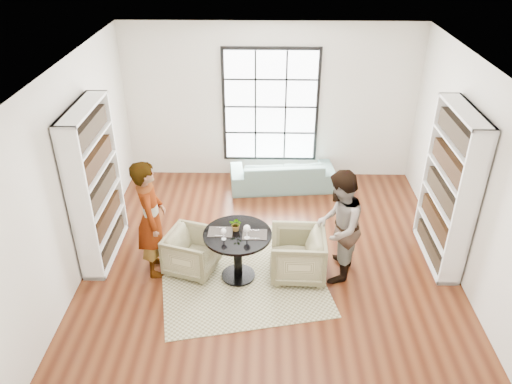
{
  "coord_description": "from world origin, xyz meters",
  "views": [
    {
      "loc": [
        -0.09,
        -5.98,
        4.74
      ],
      "look_at": [
        -0.22,
        0.4,
        1.06
      ],
      "focal_mm": 35.0,
      "sensor_mm": 36.0,
      "label": 1
    }
  ],
  "objects_px": {
    "armchair_left": "(192,252)",
    "flower_centerpiece": "(236,224)",
    "person_left": "(151,219)",
    "wine_glass_right": "(247,229)",
    "armchair_right": "(297,255)",
    "sofa": "(282,174)",
    "person_right": "(338,227)",
    "wine_glass_left": "(224,232)",
    "pedestal_table": "(238,246)"
  },
  "relations": [
    {
      "from": "pedestal_table",
      "to": "wine_glass_right",
      "type": "height_order",
      "value": "wine_glass_right"
    },
    {
      "from": "armchair_right",
      "to": "sofa",
      "type": "bearing_deg",
      "value": -175.06
    },
    {
      "from": "sofa",
      "to": "person_right",
      "type": "xyz_separation_m",
      "value": [
        0.7,
        -2.64,
        0.56
      ]
    },
    {
      "from": "wine_glass_left",
      "to": "person_right",
      "type": "bearing_deg",
      "value": 7.78
    },
    {
      "from": "armchair_left",
      "to": "wine_glass_left",
      "type": "distance_m",
      "value": 0.82
    },
    {
      "from": "person_left",
      "to": "wine_glass_right",
      "type": "xyz_separation_m",
      "value": [
        1.37,
        -0.27,
        0.02
      ]
    },
    {
      "from": "person_left",
      "to": "person_right",
      "type": "relative_size",
      "value": 1.06
    },
    {
      "from": "armchair_left",
      "to": "person_left",
      "type": "height_order",
      "value": "person_left"
    },
    {
      "from": "person_right",
      "to": "wine_glass_left",
      "type": "relative_size",
      "value": 9.62
    },
    {
      "from": "armchair_right",
      "to": "wine_glass_right",
      "type": "distance_m",
      "value": 0.93
    },
    {
      "from": "armchair_right",
      "to": "flower_centerpiece",
      "type": "bearing_deg",
      "value": -88.79
    },
    {
      "from": "pedestal_table",
      "to": "sofa",
      "type": "bearing_deg",
      "value": 75.4
    },
    {
      "from": "pedestal_table",
      "to": "person_right",
      "type": "distance_m",
      "value": 1.44
    },
    {
      "from": "sofa",
      "to": "armchair_left",
      "type": "distance_m",
      "value": 2.91
    },
    {
      "from": "person_right",
      "to": "wine_glass_right",
      "type": "xyz_separation_m",
      "value": [
        -1.27,
        -0.18,
        0.07
      ]
    },
    {
      "from": "pedestal_table",
      "to": "person_right",
      "type": "height_order",
      "value": "person_right"
    },
    {
      "from": "person_right",
      "to": "wine_glass_right",
      "type": "distance_m",
      "value": 1.28
    },
    {
      "from": "person_left",
      "to": "wine_glass_right",
      "type": "relative_size",
      "value": 8.43
    },
    {
      "from": "armchair_right",
      "to": "wine_glass_left",
      "type": "relative_size",
      "value": 4.46
    },
    {
      "from": "wine_glass_left",
      "to": "wine_glass_right",
      "type": "distance_m",
      "value": 0.32
    },
    {
      "from": "pedestal_table",
      "to": "flower_centerpiece",
      "type": "height_order",
      "value": "flower_centerpiece"
    },
    {
      "from": "armchair_left",
      "to": "armchair_right",
      "type": "bearing_deg",
      "value": -75.74
    },
    {
      "from": "pedestal_table",
      "to": "wine_glass_left",
      "type": "relative_size",
      "value": 5.45
    },
    {
      "from": "sofa",
      "to": "armchair_left",
      "type": "relative_size",
      "value": 2.77
    },
    {
      "from": "person_left",
      "to": "flower_centerpiece",
      "type": "bearing_deg",
      "value": -104.12
    },
    {
      "from": "flower_centerpiece",
      "to": "armchair_left",
      "type": "bearing_deg",
      "value": 173.53
    },
    {
      "from": "pedestal_table",
      "to": "person_right",
      "type": "relative_size",
      "value": 0.57
    },
    {
      "from": "pedestal_table",
      "to": "armchair_left",
      "type": "bearing_deg",
      "value": 167.17
    },
    {
      "from": "pedestal_table",
      "to": "wine_glass_left",
      "type": "height_order",
      "value": "wine_glass_left"
    },
    {
      "from": "person_right",
      "to": "armchair_right",
      "type": "bearing_deg",
      "value": -73.3
    },
    {
      "from": "armchair_right",
      "to": "person_right",
      "type": "relative_size",
      "value": 0.46
    },
    {
      "from": "wine_glass_right",
      "to": "flower_centerpiece",
      "type": "relative_size",
      "value": 1.08
    },
    {
      "from": "sofa",
      "to": "person_right",
      "type": "height_order",
      "value": "person_right"
    },
    {
      "from": "sofa",
      "to": "wine_glass_left",
      "type": "distance_m",
      "value": 3.05
    },
    {
      "from": "wine_glass_right",
      "to": "sofa",
      "type": "bearing_deg",
      "value": 78.6
    },
    {
      "from": "person_left",
      "to": "wine_glass_right",
      "type": "bearing_deg",
      "value": -111.59
    },
    {
      "from": "sofa",
      "to": "armchair_right",
      "type": "distance_m",
      "value": 2.64
    },
    {
      "from": "pedestal_table",
      "to": "flower_centerpiece",
      "type": "xyz_separation_m",
      "value": [
        -0.02,
        0.08,
        0.31
      ]
    },
    {
      "from": "person_right",
      "to": "flower_centerpiece",
      "type": "relative_size",
      "value": 8.61
    },
    {
      "from": "wine_glass_left",
      "to": "wine_glass_right",
      "type": "bearing_deg",
      "value": 5.97
    },
    {
      "from": "armchair_left",
      "to": "flower_centerpiece",
      "type": "distance_m",
      "value": 0.86
    },
    {
      "from": "pedestal_table",
      "to": "armchair_right",
      "type": "height_order",
      "value": "pedestal_table"
    },
    {
      "from": "wine_glass_left",
      "to": "flower_centerpiece",
      "type": "height_order",
      "value": "flower_centerpiece"
    },
    {
      "from": "person_right",
      "to": "wine_glass_left",
      "type": "xyz_separation_m",
      "value": [
        -1.58,
        -0.22,
        0.05
      ]
    },
    {
      "from": "armchair_right",
      "to": "wine_glass_left",
      "type": "distance_m",
      "value": 1.18
    },
    {
      "from": "sofa",
      "to": "flower_centerpiece",
      "type": "height_order",
      "value": "flower_centerpiece"
    },
    {
      "from": "person_left",
      "to": "person_right",
      "type": "distance_m",
      "value": 2.64
    },
    {
      "from": "pedestal_table",
      "to": "armchair_left",
      "type": "height_order",
      "value": "pedestal_table"
    },
    {
      "from": "sofa",
      "to": "wine_glass_right",
      "type": "height_order",
      "value": "wine_glass_right"
    },
    {
      "from": "person_right",
      "to": "wine_glass_right",
      "type": "relative_size",
      "value": 7.98
    }
  ]
}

